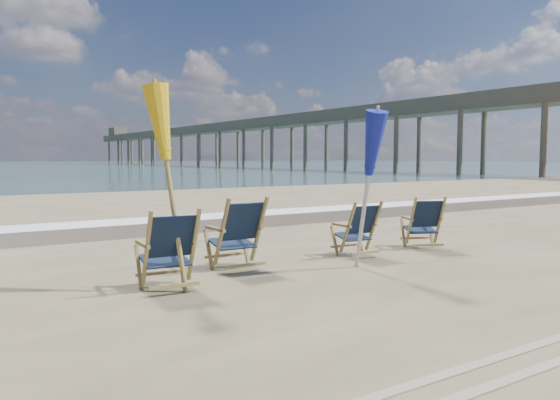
% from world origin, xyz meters
% --- Properties ---
extents(surf_foam, '(200.00, 1.40, 0.01)m').
position_xyz_m(surf_foam, '(0.00, 8.30, 0.00)').
color(surf_foam, silver).
rests_on(surf_foam, ground).
extents(wet_sand_strip, '(200.00, 2.60, 0.00)m').
position_xyz_m(wet_sand_strip, '(0.00, 6.80, 0.00)').
color(wet_sand_strip, '#42362A').
rests_on(wet_sand_strip, ground).
extents(beach_chair_0, '(0.68, 0.75, 0.98)m').
position_xyz_m(beach_chair_0, '(-1.91, 1.10, 0.49)').
color(beach_chair_0, black).
rests_on(beach_chair_0, ground).
extents(beach_chair_1, '(0.66, 0.74, 1.03)m').
position_xyz_m(beach_chair_1, '(-0.66, 1.71, 0.51)').
color(beach_chair_1, black).
rests_on(beach_chair_1, ground).
extents(beach_chair_2, '(0.61, 0.68, 0.89)m').
position_xyz_m(beach_chair_2, '(1.35, 1.57, 0.44)').
color(beach_chair_2, black).
rests_on(beach_chair_2, ground).
extents(beach_chair_3, '(0.80, 0.84, 0.91)m').
position_xyz_m(beach_chair_3, '(2.74, 1.46, 0.45)').
color(beach_chair_3, black).
rests_on(beach_chair_3, ground).
extents(umbrella_yellow, '(0.30, 0.30, 2.36)m').
position_xyz_m(umbrella_yellow, '(-2.15, 1.16, 1.82)').
color(umbrella_yellow, olive).
rests_on(umbrella_yellow, ground).
extents(umbrella_blue, '(0.30, 0.30, 2.20)m').
position_xyz_m(umbrella_blue, '(0.48, 0.82, 1.67)').
color(umbrella_blue, '#A5A5AD').
rests_on(umbrella_blue, ground).
extents(fishing_pier, '(4.40, 140.00, 9.30)m').
position_xyz_m(fishing_pier, '(38.00, 74.00, 4.65)').
color(fishing_pier, brown).
rests_on(fishing_pier, ground).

